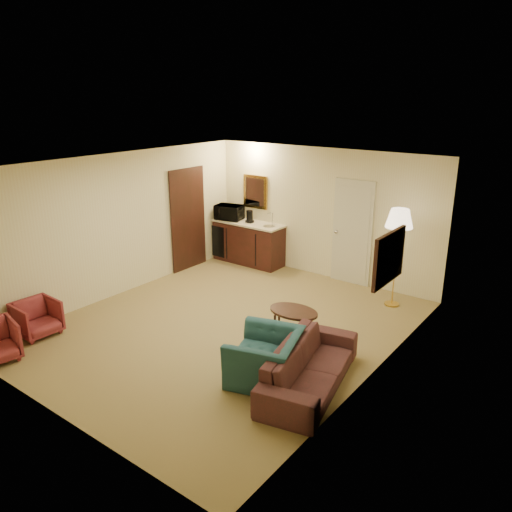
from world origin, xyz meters
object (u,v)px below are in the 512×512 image
at_px(teal_armchair, 265,350).
at_px(coffee_table, 293,324).
at_px(microwave, 229,211).
at_px(coffee_maker, 250,217).
at_px(sofa, 310,359).
at_px(rose_chair_near, 37,316).
at_px(waste_bin, 271,262).
at_px(floor_lamp, 396,258).
at_px(wetbar_cabinet, 249,243).

relative_size(teal_armchair, coffee_table, 1.23).
height_order(coffee_table, microwave, microwave).
xyz_separation_m(microwave, coffee_maker, (0.53, 0.05, -0.07)).
relative_size(sofa, rose_chair_near, 3.18).
xyz_separation_m(teal_armchair, rose_chair_near, (-3.56, -1.10, -0.12)).
distance_m(teal_armchair, waste_bin, 4.30).
height_order(rose_chair_near, waste_bin, rose_chair_near).
bearing_deg(waste_bin, microwave, 179.39).
bearing_deg(sofa, waste_bin, 29.34).
height_order(waste_bin, microwave, microwave).
bearing_deg(floor_lamp, rose_chair_near, -132.05).
bearing_deg(rose_chair_near, sofa, -70.12).
bearing_deg(rose_chair_near, waste_bin, -11.49).
bearing_deg(waste_bin, rose_chair_near, -103.89).
distance_m(teal_armchair, coffee_table, 1.27).
height_order(sofa, rose_chair_near, sofa).
relative_size(teal_armchair, coffee_maker, 3.65).
relative_size(rose_chair_near, floor_lamp, 0.35).
relative_size(rose_chair_near, coffee_table, 0.78).
bearing_deg(microwave, rose_chair_near, -102.92).
xyz_separation_m(sofa, teal_armchair, (-0.56, -0.20, 0.04)).
xyz_separation_m(sofa, floor_lamp, (-0.16, 3.10, 0.50)).
distance_m(sofa, teal_armchair, 0.60).
xyz_separation_m(sofa, coffee_maker, (-3.59, 3.41, 0.67)).
bearing_deg(wetbar_cabinet, rose_chair_near, -96.05).
bearing_deg(rose_chair_near, floor_lamp, -39.65).
xyz_separation_m(sofa, waste_bin, (-2.98, 3.35, -0.22)).
distance_m(wetbar_cabinet, teal_armchair, 4.74).
bearing_deg(wetbar_cabinet, coffee_maker, -9.88).
height_order(floor_lamp, coffee_maker, floor_lamp).
height_order(sofa, waste_bin, sofa).
height_order(sofa, coffee_table, sofa).
height_order(rose_chair_near, coffee_table, rose_chair_near).
relative_size(wetbar_cabinet, rose_chair_near, 2.67).
bearing_deg(sofa, rose_chair_near, 95.20).
relative_size(coffee_table, waste_bin, 2.49).
relative_size(wetbar_cabinet, coffee_table, 2.08).
xyz_separation_m(floor_lamp, coffee_maker, (-3.43, 0.31, 0.17)).
height_order(floor_lamp, waste_bin, floor_lamp).
relative_size(wetbar_cabinet, coffee_maker, 6.14).
bearing_deg(floor_lamp, teal_armchair, -96.98).
bearing_deg(waste_bin, floor_lamp, -5.07).
bearing_deg(coffee_table, rose_chair_near, -144.44).
bearing_deg(wetbar_cabinet, waste_bin, -6.15).
bearing_deg(coffee_maker, wetbar_cabinet, -178.01).
bearing_deg(coffee_maker, teal_armchair, -38.18).
distance_m(teal_armchair, microwave, 5.08).
distance_m(coffee_table, waste_bin, 3.13).
distance_m(rose_chair_near, microwave, 4.73).
distance_m(microwave, coffee_maker, 0.54).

